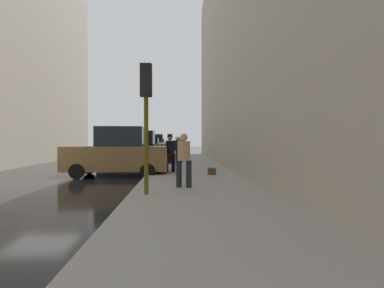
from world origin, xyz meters
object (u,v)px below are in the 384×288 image
Objects in this scene: parked_silver_sedan at (156,146)px; pedestrian_with_fedora at (170,151)px; parked_red_hatchback at (146,149)px; fire_hydrant at (159,163)px; pedestrian_in_jeans at (177,149)px; duffel_bag at (212,171)px; parked_bronze_suv at (118,153)px; parked_black_suv at (136,149)px; traffic_light at (146,100)px; pedestrian_in_red_jacket at (179,148)px; rolling_suitcase at (172,157)px; parked_white_van at (152,146)px; pedestrian_in_tan_coat at (184,157)px.

pedestrian_with_fedora is at bearing -84.43° from parked_silver_sedan.
parked_red_hatchback reaches higher than fire_hydrant.
pedestrian_in_jeans is at bearing -82.29° from parked_silver_sedan.
fire_hydrant is 1.60× the size of duffel_bag.
parked_red_hatchback is (0.00, 12.15, -0.18)m from parked_bronze_suv.
parked_bronze_suv is 6.03m from parked_black_suv.
traffic_light is at bearing -86.48° from parked_silver_sedan.
pedestrian_in_red_jacket is 2.15m from pedestrian_in_jeans.
fire_hydrant is 0.40× the size of pedestrian_with_fedora.
duffel_bag is at bearing -32.17° from pedestrian_with_fedora.
traffic_light is 11.64m from rolling_suitcase.
parked_red_hatchback is 2.37× the size of pedestrian_with_fedora.
pedestrian_in_jeans is 5.66m from duffel_bag.
duffel_bag is at bearing -44.02° from fire_hydrant.
traffic_light is at bearing -85.59° from parked_white_van.
fire_hydrant is 4.46m from rolling_suitcase.
fire_hydrant is 0.41× the size of pedestrian_in_red_jacket.
pedestrian_in_red_jacket is (2.86, -11.87, 0.07)m from parked_white_van.
parked_bronze_suv reaches higher than rolling_suitcase.
pedestrian_with_fedora is at bearing 147.83° from duffel_bag.
rolling_suitcase is (0.55, 4.42, -0.01)m from fire_hydrant.
parked_bronze_suv is 7.29m from pedestrian_in_red_jacket.
pedestrian_in_jeans is (2.72, -1.47, 0.07)m from parked_black_suv.
parked_red_hatchback is 9.56× the size of duffel_bag.
parked_red_hatchback is 2.46× the size of pedestrian_in_jeans.
parked_black_suv is 6.18m from pedestrian_with_fedora.
pedestrian_in_red_jacket is 6.40m from pedestrian_with_fedora.
pedestrian_with_fedora is (2.37, 0.32, 0.10)m from parked_bronze_suv.
parked_white_van reaches higher than parked_red_hatchback.
parked_white_van is 2.73× the size of pedestrian_in_tan_coat.
traffic_light is at bearing -71.35° from parked_bronze_suv.
parked_red_hatchback is at bearing 107.99° from duffel_bag.
parked_white_van is (-0.00, 18.57, 0.00)m from parked_bronze_suv.
rolling_suitcase is at bearing 82.86° from fire_hydrant.
parked_red_hatchback is 17.84m from traffic_light.
parked_silver_sedan is 9.56× the size of duffel_bag.
pedestrian_with_fedora is at bearing -67.43° from parked_black_suv.
fire_hydrant reaches higher than duffel_bag.
parked_white_van is at bearing -90.00° from parked_silver_sedan.
fire_hydrant is at bearing 39.60° from parked_bronze_suv.
parked_red_hatchback is 1.00× the size of parked_silver_sedan.
pedestrian_in_jeans is at bearing -93.74° from pedestrian_in_red_jacket.
pedestrian_in_tan_coat is 10.25m from rolling_suitcase.
parked_bronze_suv is at bearing -90.00° from parked_white_van.
pedestrian_with_fedora is at bearing -82.59° from parked_white_van.
pedestrian_in_tan_coat is at bearing -110.56° from duffel_bag.
parked_silver_sedan is at bearing 90.00° from parked_white_van.
parked_silver_sedan is at bearing 95.76° from pedestrian_in_tan_coat.
parked_black_suv is 6.57× the size of fire_hydrant.
parked_black_suv is at bearing -166.71° from pedestrian_in_red_jacket.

